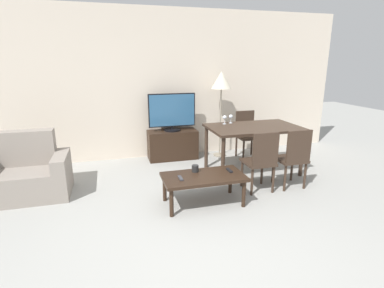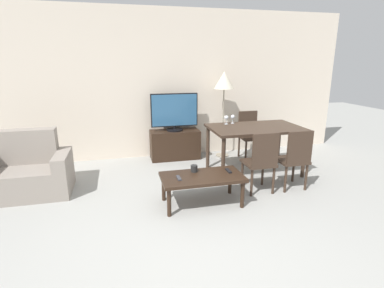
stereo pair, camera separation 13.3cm
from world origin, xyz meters
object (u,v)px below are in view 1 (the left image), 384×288
Objects in this scene: coffee_table at (204,179)px; dining_chair_near at (261,159)px; wine_glass_center at (231,117)px; remote_primary at (180,178)px; armchair at (26,175)px; tv at (172,112)px; wine_glass_left at (225,118)px; dining_table at (253,131)px; dining_chair_far at (247,132)px; dining_chair_near_right at (293,156)px; remote_secondary at (229,170)px; tv_stand at (173,145)px; cup_white_near at (195,169)px; floor_lamp at (221,83)px.

dining_chair_near is at bearing 9.12° from coffee_table.
wine_glass_center reaches higher than coffee_table.
coffee_table is 6.91× the size of remote_primary.
remote_primary is (1.93, -0.91, 0.10)m from armchair.
tv is 5.89× the size of wine_glass_left.
dining_table is at bearing -42.55° from tv.
dining_chair_far is at bearing 35.63° from wine_glass_left.
dining_chair_near_right is at bearing 5.80° from remote_primary.
remote_primary is 1.00× the size of remote_secondary.
dining_chair_near_right is at bearing -11.56° from armchair.
tv_stand is 1.93m from coffee_table.
dining_chair_far is 2.09m from cup_white_near.
dining_chair_near_right reaches higher than dining_table.
cup_white_near is 1.39m from wine_glass_left.
tv is 2.00m from coffee_table.
dining_chair_near_right is 1.30m from wine_glass_left.
dining_chair_near_right reaches higher than coffee_table.
dining_chair_near is 0.55× the size of floor_lamp.
dining_table is 9.70× the size of remote_secondary.
tv_stand is 1.42m from dining_chair_far.
remote_secondary is (0.37, 0.06, 0.06)m from coffee_table.
dining_chair_near_right is 1.45m from cup_white_near.
dining_chair_far is (3.62, 0.78, 0.19)m from armchair.
coffee_table is at bearing -90.31° from tv_stand.
armchair is at bearing 162.52° from remote_secondary.
coffee_table is at bearing -21.52° from armchair.
wine_glass_center is (1.18, 1.27, 0.47)m from remote_primary.
tv_stand is 1.26m from wine_glass_center.
dining_chair_near is at bearing -91.79° from floor_lamp.
floor_lamp is at bearing 88.21° from dining_chair_near.
armchair is at bearing -173.91° from wine_glass_left.
dining_chair_near_right is (1.37, -1.79, -0.40)m from tv.
tv is at bearing 135.36° from wine_glass_left.
tv_stand is at bearing 101.00° from remote_secondary.
dining_chair_far is at bearing -11.10° from tv.
wine_glass_left reaches higher than dining_table.
tv reaches higher than wine_glass_left.
dining_chair_near is at bearing -64.16° from tv.
floor_lamp is at bearing 17.22° from armchair.
remote_primary is (-1.44, -0.93, -0.29)m from dining_table.
armchair is at bearing 158.48° from coffee_table.
dining_chair_far reaches higher than dining_table.
armchair is at bearing 166.60° from dining_chair_near.
coffee_table is at bearing -125.22° from wine_glass_center.
dining_chair_far is at bearing 39.32° from wine_glass_center.
floor_lamp is (0.92, -0.07, 1.12)m from tv_stand.
dining_table is 1.66× the size of dining_chair_near_right.
dining_chair_near is at bearing 8.27° from remote_primary.
dining_chair_near is 1.14m from wine_glass_left.
tv_stand is 6.04× the size of remote_primary.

